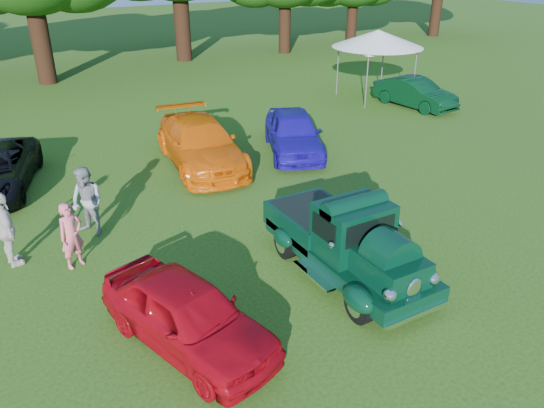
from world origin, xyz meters
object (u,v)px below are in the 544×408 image
back_car_green (415,93)px  spectator_pink (71,235)px  canopy_tent (378,39)px  spectator_white (6,230)px  hero_pickup (346,242)px  red_convertible (188,314)px  spectator_grey (87,202)px  back_car_orange (200,143)px  back_car_blue (293,132)px

back_car_green → spectator_pink: 17.23m
canopy_tent → spectator_white: bearing=-156.1°
hero_pickup → spectator_pink: size_ratio=2.92×
back_car_green → canopy_tent: size_ratio=0.85×
hero_pickup → red_convertible: size_ratio=1.20×
spectator_grey → spectator_white: bearing=-106.0°
back_car_green → spectator_white: size_ratio=2.19×
back_car_orange → back_car_green: 11.31m
spectator_grey → back_car_orange: bearing=92.2°
canopy_tent → spectator_pink: bearing=-152.2°
hero_pickup → spectator_white: bearing=147.4°
back_car_orange → spectator_pink: bearing=-131.8°
spectator_pink → spectator_white: (-1.24, 0.77, 0.11)m
spectator_grey → red_convertible: bearing=-26.0°
canopy_tent → hero_pickup: bearing=-132.2°
back_car_orange → spectator_white: bearing=-143.1°
back_car_orange → canopy_tent: 11.50m
spectator_pink → canopy_tent: size_ratio=0.34×
back_car_orange → spectator_grey: 5.23m
spectator_grey → canopy_tent: (14.93, 6.89, 1.85)m
red_convertible → back_car_blue: 10.31m
canopy_tent → back_car_blue: bearing=-148.8°
red_convertible → spectator_grey: (-0.58, 5.11, 0.24)m
red_convertible → back_car_blue: (7.00, 7.57, 0.09)m
hero_pickup → back_car_orange: (-0.19, 7.62, -0.02)m
red_convertible → hero_pickup: bearing=-10.2°
hero_pickup → canopy_tent: bearing=47.8°
back_car_blue → spectator_pink: bearing=-131.9°
spectator_grey → canopy_tent: size_ratio=0.38×
back_car_blue → red_convertible: bearing=-109.3°
spectator_grey → spectator_white: size_ratio=1.00×
back_car_blue → canopy_tent: size_ratio=0.93×
back_car_blue → spectator_grey: size_ratio=2.42×
back_car_green → back_car_orange: bearing=-177.9°
spectator_white → canopy_tent: 18.50m
back_car_orange → spectator_pink: 6.58m
back_car_orange → back_car_blue: back_car_orange is taller
back_car_orange → back_car_green: back_car_orange is taller
hero_pickup → back_car_blue: 7.74m
back_car_green → canopy_tent: (-0.54, 2.19, 2.10)m
red_convertible → back_car_orange: back_car_orange is taller
hero_pickup → back_car_blue: (3.10, 7.09, -0.04)m
back_car_green → spectator_white: 18.15m
hero_pickup → spectator_white: spectator_white is taller
canopy_tent → back_car_orange: bearing=-159.8°
back_car_blue → back_car_green: 8.20m
back_car_blue → back_car_green: (7.88, 2.26, -0.09)m
back_car_blue → spectator_pink: spectator_pink is taller
back_car_green → spectator_grey: 16.17m
spectator_grey → back_car_green: bearing=74.4°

